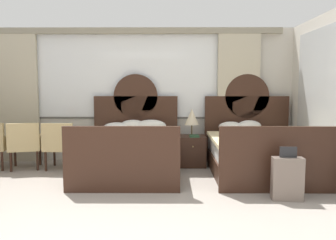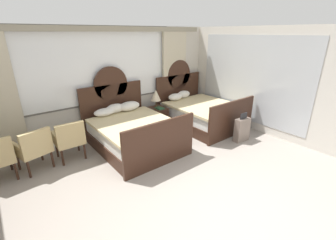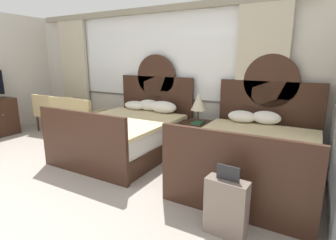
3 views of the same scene
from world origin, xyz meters
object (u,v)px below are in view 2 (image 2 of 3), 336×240
at_px(nightstand_between_beds, 157,118).
at_px(bed_near_mirror, 200,112).
at_px(armchair_by_window_centre, 34,147).
at_px(suitcase_on_floor, 242,130).
at_px(armchair_by_window_left, 69,138).
at_px(table_lamp_on_nightstand, 156,95).
at_px(bed_near_window, 133,131).
at_px(book_on_nightstand, 159,108).

bearing_deg(nightstand_between_beds, bed_near_mirror, -29.16).
xyz_separation_m(armchair_by_window_centre, suitcase_on_floor, (4.26, -1.70, -0.20)).
height_order(armchair_by_window_left, suitcase_on_floor, armchair_by_window_left).
bearing_deg(suitcase_on_floor, table_lamp_on_nightstand, 120.13).
bearing_deg(nightstand_between_beds, table_lamp_on_nightstand, 167.66).
bearing_deg(table_lamp_on_nightstand, bed_near_mirror, -29.05).
relative_size(table_lamp_on_nightstand, armchair_by_window_centre, 0.60).
relative_size(bed_near_window, book_on_nightstand, 8.18).
distance_m(bed_near_mirror, nightstand_between_beds, 1.28).
height_order(nightstand_between_beds, armchair_by_window_centre, armchair_by_window_centre).
relative_size(armchair_by_window_left, armchair_by_window_centre, 1.00).
bearing_deg(suitcase_on_floor, armchair_by_window_left, 154.79).
bearing_deg(table_lamp_on_nightstand, armchair_by_window_left, -172.65).
bearing_deg(nightstand_between_beds, armchair_by_window_left, -172.72).
bearing_deg(suitcase_on_floor, book_on_nightstand, 120.54).
relative_size(armchair_by_window_centre, suitcase_on_floor, 1.20).
bearing_deg(armchair_by_window_centre, book_on_nightstand, 3.81).
xyz_separation_m(bed_near_window, armchair_by_window_left, (-1.33, 0.29, 0.11)).
height_order(table_lamp_on_nightstand, armchair_by_window_centre, table_lamp_on_nightstand).
relative_size(bed_near_mirror, armchair_by_window_centre, 2.44).
bearing_deg(book_on_nightstand, armchair_by_window_centre, -176.19).
relative_size(nightstand_between_beds, table_lamp_on_nightstand, 1.11).
xyz_separation_m(bed_near_mirror, book_on_nightstand, (-1.08, 0.52, 0.22)).
relative_size(bed_near_mirror, suitcase_on_floor, 2.92).
relative_size(bed_near_mirror, table_lamp_on_nightstand, 4.07).
height_order(bed_near_mirror, suitcase_on_floor, bed_near_mirror).
xyz_separation_m(table_lamp_on_nightstand, armchair_by_window_centre, (-3.09, -0.31, -0.44)).
distance_m(bed_near_mirror, armchair_by_window_centre, 4.22).
distance_m(table_lamp_on_nightstand, armchair_by_window_centre, 3.14).
distance_m(armchair_by_window_left, armchair_by_window_centre, 0.66).
bearing_deg(book_on_nightstand, bed_near_window, -156.29).
height_order(bed_near_window, table_lamp_on_nightstand, bed_near_window).
distance_m(bed_near_mirror, suitcase_on_floor, 1.39).
xyz_separation_m(bed_near_mirror, suitcase_on_floor, (0.05, -1.39, -0.08)).
height_order(book_on_nightstand, suitcase_on_floor, suitcase_on_floor).
bearing_deg(armchair_by_window_left, suitcase_on_floor, -25.21).
bearing_deg(armchair_by_window_centre, suitcase_on_floor, -21.73).
distance_m(bed_near_window, armchair_by_window_centre, 2.01).
height_order(nightstand_between_beds, suitcase_on_floor, suitcase_on_floor).
bearing_deg(armchair_by_window_left, bed_near_mirror, -4.96).
relative_size(bed_near_mirror, book_on_nightstand, 8.18).
xyz_separation_m(nightstand_between_beds, book_on_nightstand, (0.03, -0.10, 0.30)).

